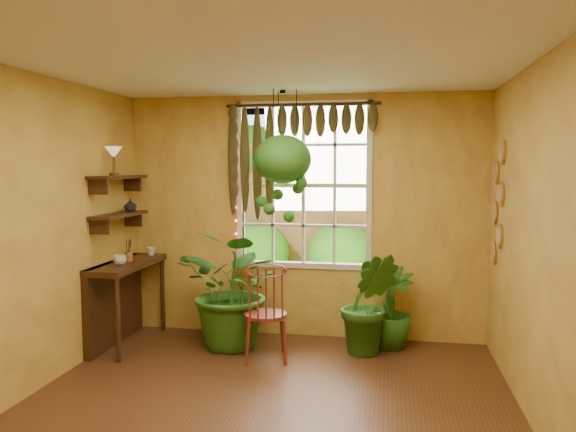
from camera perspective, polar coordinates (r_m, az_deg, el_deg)
name	(u,v)px	position (r m, az deg, el deg)	size (l,w,h in m)	color
floor	(257,424)	(4.46, -3.16, -20.38)	(4.50, 4.50, 0.00)	#552C18
ceiling	(255,54)	(4.10, -3.35, 16.07)	(4.50, 4.50, 0.00)	white
wall_back	(303,217)	(6.26, 1.54, -0.09)	(4.00, 4.00, 0.00)	#E2BA4D
wall_left	(9,239)	(4.93, -26.51, -2.06)	(4.50, 4.50, 0.00)	#E2BA4D
wall_right	(551,253)	(4.10, 25.14, -3.38)	(4.50, 4.50, 0.00)	#E2BA4D
window	(304,185)	(6.27, 1.59, 3.12)	(1.52, 0.10, 1.86)	silver
valance_vine	(294,133)	(6.17, 0.64, 8.45)	(1.70, 0.12, 1.10)	#3C2610
string_lights	(235,181)	(6.34, -5.36, 3.57)	(0.03, 0.03, 1.54)	#FF2633
wall_plates	(497,204)	(5.81, 20.50, 1.15)	(0.04, 0.32, 1.10)	#F5E2C8
counter_ledge	(118,293)	(6.36, -16.84, -7.52)	(0.40, 1.20, 0.90)	#3C2610
shelf_lower	(119,215)	(6.21, -16.77, 0.11)	(0.25, 0.90, 0.04)	#3C2610
shelf_upper	(118,177)	(6.19, -16.86, 3.80)	(0.25, 0.90, 0.04)	#3C2610
backyard	(352,199)	(10.83, 6.48, 1.75)	(14.00, 10.00, 12.00)	#225217
windsor_chair	(266,327)	(5.64, -2.29, -11.24)	(0.52, 0.54, 1.14)	maroon
potted_plant_left	(236,289)	(5.97, -5.35, -7.37)	(1.13, 0.98, 1.26)	#174E14
potted_plant_mid	(369,303)	(5.82, 8.24, -8.77)	(0.58, 0.47, 1.05)	#174E14
potted_plant_right	(390,308)	(6.09, 10.30, -9.15)	(0.48, 0.48, 0.85)	#174E14
hanging_basket	(283,167)	(5.87, -0.53, 5.02)	(0.60, 0.60, 1.38)	black
cup_a	(120,260)	(6.04, -16.74, -4.30)	(0.13, 0.13, 0.11)	silver
cup_b	(151,251)	(6.59, -13.75, -3.50)	(0.10, 0.10, 0.10)	beige
brush_jar	(129,250)	(6.26, -15.90, -3.37)	(0.08, 0.08, 0.30)	#97572C
shelf_vase	(130,205)	(6.43, -15.72, 1.09)	(0.14, 0.14, 0.14)	#B2AD99
tiffany_lamp	(114,154)	(6.08, -17.30, 6.02)	(0.18, 0.18, 0.30)	brown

